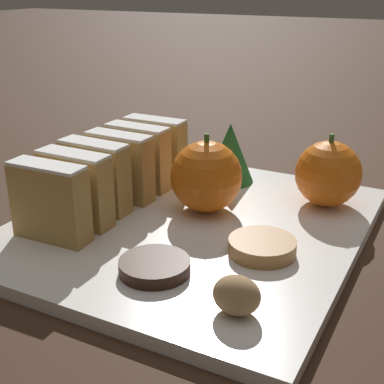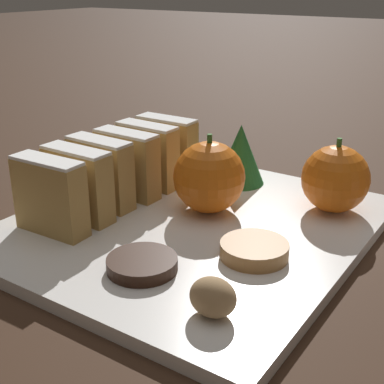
# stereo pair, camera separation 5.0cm
# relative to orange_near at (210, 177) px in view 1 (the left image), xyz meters

# --- Properties ---
(ground_plane) EXTENTS (6.00, 6.00, 0.00)m
(ground_plane) POSITION_rel_orange_near_xyz_m (-0.00, -0.03, -0.05)
(ground_plane) COLOR #382316
(serving_platter) EXTENTS (0.31, 0.34, 0.01)m
(serving_platter) POSITION_rel_orange_near_xyz_m (-0.00, -0.03, -0.04)
(serving_platter) COLOR white
(serving_platter) RESTS_ON ground_plane
(stollen_slice_front) EXTENTS (0.07, 0.03, 0.07)m
(stollen_slice_front) POSITION_rel_orange_near_xyz_m (-0.10, -0.12, -0.00)
(stollen_slice_front) COLOR tan
(stollen_slice_front) RESTS_ON serving_platter
(stollen_slice_second) EXTENTS (0.07, 0.02, 0.07)m
(stollen_slice_second) POSITION_rel_orange_near_xyz_m (-0.10, -0.08, -0.00)
(stollen_slice_second) COLOR tan
(stollen_slice_second) RESTS_ON serving_platter
(stollen_slice_third) EXTENTS (0.07, 0.03, 0.07)m
(stollen_slice_third) POSITION_rel_orange_near_xyz_m (-0.10, -0.05, -0.00)
(stollen_slice_third) COLOR tan
(stollen_slice_third) RESTS_ON serving_platter
(stollen_slice_fourth) EXTENTS (0.07, 0.03, 0.07)m
(stollen_slice_fourth) POSITION_rel_orange_near_xyz_m (-0.10, -0.01, -0.00)
(stollen_slice_fourth) COLOR tan
(stollen_slice_fourth) RESTS_ON serving_platter
(stollen_slice_fifth) EXTENTS (0.07, 0.03, 0.07)m
(stollen_slice_fifth) POSITION_rel_orange_near_xyz_m (-0.10, 0.02, -0.00)
(stollen_slice_fifth) COLOR tan
(stollen_slice_fifth) RESTS_ON serving_platter
(stollen_slice_sixth) EXTENTS (0.07, 0.03, 0.07)m
(stollen_slice_sixth) POSITION_rel_orange_near_xyz_m (-0.10, 0.06, -0.00)
(stollen_slice_sixth) COLOR tan
(stollen_slice_sixth) RESTS_ON serving_platter
(orange_near) EXTENTS (0.07, 0.07, 0.08)m
(orange_near) POSITION_rel_orange_near_xyz_m (0.00, 0.00, 0.00)
(orange_near) COLOR orange
(orange_near) RESTS_ON serving_platter
(orange_far) EXTENTS (0.07, 0.07, 0.07)m
(orange_far) POSITION_rel_orange_near_xyz_m (0.10, 0.07, -0.00)
(orange_far) COLOR orange
(orange_far) RESTS_ON serving_platter
(walnut) EXTENTS (0.03, 0.03, 0.03)m
(walnut) POSITION_rel_orange_near_xyz_m (0.09, -0.15, -0.02)
(walnut) COLOR #9E7A51
(walnut) RESTS_ON serving_platter
(chocolate_cookie) EXTENTS (0.06, 0.06, 0.01)m
(chocolate_cookie) POSITION_rel_orange_near_xyz_m (0.01, -0.13, -0.03)
(chocolate_cookie) COLOR black
(chocolate_cookie) RESTS_ON serving_platter
(gingerbread_cookie) EXTENTS (0.06, 0.06, 0.01)m
(gingerbread_cookie) POSITION_rel_orange_near_xyz_m (0.08, -0.06, -0.03)
(gingerbread_cookie) COLOR #A3703D
(gingerbread_cookie) RESTS_ON serving_platter
(evergreen_sprig) EXTENTS (0.05, 0.05, 0.07)m
(evergreen_sprig) POSITION_rel_orange_near_xyz_m (-0.02, 0.09, -0.00)
(evergreen_sprig) COLOR #23662D
(evergreen_sprig) RESTS_ON serving_platter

